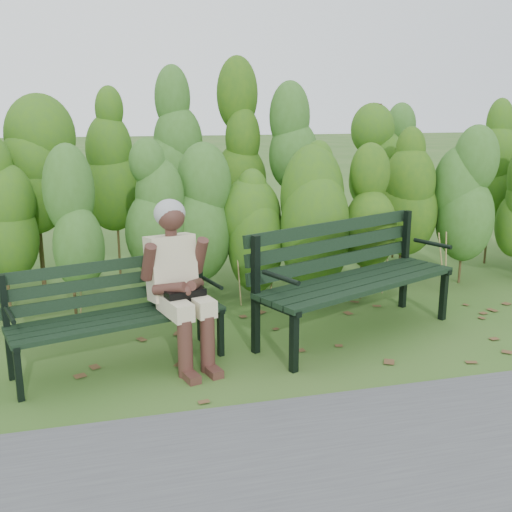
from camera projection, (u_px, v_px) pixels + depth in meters
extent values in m
plane|color=#2F5C1A|center=(266.00, 349.00, 5.20)|extent=(80.00, 80.00, 0.00)
cube|color=#474749|center=(378.00, 508.00, 3.13)|extent=(60.00, 2.50, 0.01)
cylinder|color=#47381E|center=(18.00, 281.00, 5.80)|extent=(0.03, 0.03, 0.80)
ellipsoid|color=#366220|center=(11.00, 216.00, 5.64)|extent=(0.64, 0.64, 1.44)
cylinder|color=#47381E|center=(83.00, 277.00, 5.95)|extent=(0.03, 0.03, 0.80)
ellipsoid|color=#366220|center=(79.00, 214.00, 5.79)|extent=(0.64, 0.64, 1.44)
cylinder|color=#47381E|center=(146.00, 273.00, 6.10)|extent=(0.03, 0.03, 0.80)
ellipsoid|color=#366220|center=(143.00, 211.00, 5.94)|extent=(0.64, 0.64, 1.44)
cylinder|color=#47381E|center=(205.00, 269.00, 6.25)|extent=(0.03, 0.03, 0.80)
ellipsoid|color=#366220|center=(204.00, 208.00, 6.09)|extent=(0.64, 0.64, 1.44)
cylinder|color=#47381E|center=(261.00, 265.00, 6.39)|extent=(0.03, 0.03, 0.80)
ellipsoid|color=#366220|center=(261.00, 206.00, 6.24)|extent=(0.64, 0.64, 1.44)
cylinder|color=#47381E|center=(315.00, 262.00, 6.54)|extent=(0.03, 0.03, 0.80)
ellipsoid|color=#366220|center=(317.00, 204.00, 6.39)|extent=(0.64, 0.64, 1.44)
cylinder|color=#47381E|center=(367.00, 258.00, 6.69)|extent=(0.03, 0.03, 0.80)
ellipsoid|color=#366220|center=(369.00, 201.00, 6.54)|extent=(0.64, 0.64, 1.44)
cylinder|color=#47381E|center=(416.00, 255.00, 6.84)|extent=(0.03, 0.03, 0.80)
ellipsoid|color=#366220|center=(420.00, 199.00, 6.69)|extent=(0.64, 0.64, 1.44)
cylinder|color=#47381E|center=(463.00, 252.00, 6.99)|extent=(0.03, 0.03, 0.80)
ellipsoid|color=#366220|center=(468.00, 197.00, 6.84)|extent=(0.64, 0.64, 1.44)
cylinder|color=#47381E|center=(508.00, 249.00, 7.14)|extent=(0.03, 0.03, 0.80)
cylinder|color=#47381E|center=(48.00, 243.00, 6.75)|extent=(0.04, 0.04, 1.10)
ellipsoid|color=#2E5B18|center=(41.00, 165.00, 6.54)|extent=(0.70, 0.70, 1.98)
cylinder|color=#47381E|center=(118.00, 239.00, 6.94)|extent=(0.04, 0.04, 1.10)
ellipsoid|color=#2E5B18|center=(113.00, 163.00, 6.73)|extent=(0.70, 0.70, 1.98)
cylinder|color=#47381E|center=(184.00, 236.00, 7.13)|extent=(0.04, 0.04, 1.10)
ellipsoid|color=#2E5B18|center=(182.00, 162.00, 6.92)|extent=(0.70, 0.70, 1.98)
cylinder|color=#47381E|center=(246.00, 233.00, 7.32)|extent=(0.04, 0.04, 1.10)
ellipsoid|color=#2E5B18|center=(246.00, 160.00, 7.10)|extent=(0.70, 0.70, 1.98)
cylinder|color=#47381E|center=(306.00, 229.00, 7.50)|extent=(0.04, 0.04, 1.10)
ellipsoid|color=#2E5B18|center=(307.00, 159.00, 7.29)|extent=(0.70, 0.70, 1.98)
cylinder|color=#47381E|center=(362.00, 227.00, 7.69)|extent=(0.04, 0.04, 1.10)
ellipsoid|color=#2E5B18|center=(365.00, 157.00, 7.48)|extent=(0.70, 0.70, 1.98)
cylinder|color=#47381E|center=(416.00, 224.00, 7.88)|extent=(0.04, 0.04, 1.10)
ellipsoid|color=#2E5B18|center=(420.00, 156.00, 7.67)|extent=(0.70, 0.70, 1.98)
cylinder|color=#47381E|center=(467.00, 221.00, 8.07)|extent=(0.04, 0.04, 1.10)
ellipsoid|color=#2E5B18|center=(473.00, 155.00, 7.85)|extent=(0.70, 0.70, 1.98)
cube|color=brown|center=(137.00, 353.00, 5.11)|extent=(0.10, 0.08, 0.01)
cube|color=brown|center=(115.00, 421.00, 4.00)|extent=(0.10, 0.08, 0.01)
cube|color=brown|center=(327.00, 326.00, 5.72)|extent=(0.11, 0.11, 0.01)
cube|color=brown|center=(438.00, 358.00, 4.99)|extent=(0.11, 0.11, 0.01)
cube|color=brown|center=(255.00, 315.00, 6.04)|extent=(0.11, 0.11, 0.01)
cube|color=brown|center=(93.00, 378.00, 4.63)|extent=(0.11, 0.11, 0.01)
cube|color=brown|center=(30.00, 345.00, 5.28)|extent=(0.11, 0.11, 0.01)
cube|color=brown|center=(132.00, 374.00, 4.70)|extent=(0.11, 0.11, 0.01)
cube|color=brown|center=(96.00, 367.00, 4.82)|extent=(0.11, 0.11, 0.01)
cube|color=brown|center=(238.00, 325.00, 5.76)|extent=(0.10, 0.11, 0.01)
cube|color=brown|center=(477.00, 309.00, 6.21)|extent=(0.10, 0.11, 0.01)
cube|color=brown|center=(285.00, 330.00, 5.62)|extent=(0.11, 0.11, 0.01)
cube|color=brown|center=(447.00, 370.00, 4.78)|extent=(0.11, 0.11, 0.01)
cube|color=brown|center=(415.00, 348.00, 5.22)|extent=(0.11, 0.11, 0.01)
cube|color=brown|center=(184.00, 340.00, 5.39)|extent=(0.09, 0.07, 0.01)
cube|color=brown|center=(104.00, 374.00, 4.70)|extent=(0.11, 0.11, 0.01)
cube|color=brown|center=(485.00, 293.00, 6.74)|extent=(0.11, 0.11, 0.01)
cube|color=brown|center=(16.00, 358.00, 5.01)|extent=(0.11, 0.11, 0.01)
cube|color=brown|center=(458.00, 316.00, 6.01)|extent=(0.11, 0.11, 0.01)
cube|color=brown|center=(409.00, 305.00, 6.33)|extent=(0.11, 0.11, 0.01)
cube|color=brown|center=(398.00, 350.00, 5.18)|extent=(0.11, 0.11, 0.01)
cube|color=brown|center=(458.00, 310.00, 6.20)|extent=(0.09, 0.11, 0.01)
cube|color=brown|center=(251.00, 320.00, 5.91)|extent=(0.11, 0.11, 0.01)
cube|color=brown|center=(25.00, 393.00, 4.39)|extent=(0.11, 0.10, 0.01)
cube|color=brown|center=(23.00, 382.00, 4.57)|extent=(0.11, 0.11, 0.01)
cube|color=black|center=(126.00, 325.00, 4.58)|extent=(1.64, 0.55, 0.04)
cube|color=black|center=(121.00, 321.00, 4.68)|extent=(1.64, 0.55, 0.04)
cube|color=black|center=(117.00, 316.00, 4.78)|extent=(1.64, 0.55, 0.04)
cube|color=black|center=(112.00, 312.00, 4.87)|extent=(1.64, 0.55, 0.04)
cube|color=black|center=(109.00, 297.00, 4.92)|extent=(1.63, 0.50, 0.10)
cube|color=black|center=(107.00, 282.00, 4.90)|extent=(1.63, 0.50, 0.10)
cube|color=black|center=(106.00, 266.00, 4.88)|extent=(1.63, 0.50, 0.10)
cube|color=black|center=(19.00, 374.00, 4.23)|extent=(0.06, 0.06, 0.42)
cube|color=black|center=(7.00, 328.00, 4.52)|extent=(0.06, 0.06, 0.84)
cube|color=black|center=(12.00, 340.00, 4.34)|extent=(0.17, 0.46, 0.04)
cylinder|color=black|center=(10.00, 315.00, 4.25)|extent=(0.13, 0.35, 0.03)
cube|color=black|center=(221.00, 332.00, 5.01)|extent=(0.06, 0.06, 0.42)
cube|color=black|center=(200.00, 296.00, 5.30)|extent=(0.06, 0.06, 0.84)
cube|color=black|center=(210.00, 304.00, 5.12)|extent=(0.17, 0.46, 0.04)
cylinder|color=black|center=(212.00, 283.00, 5.03)|extent=(0.13, 0.35, 0.03)
cube|color=black|center=(377.00, 287.00, 5.23)|extent=(1.93, 0.93, 0.05)
cube|color=black|center=(365.00, 284.00, 5.34)|extent=(1.93, 0.93, 0.05)
cube|color=black|center=(353.00, 280.00, 5.44)|extent=(1.93, 0.93, 0.05)
cube|color=black|center=(342.00, 277.00, 5.55)|extent=(1.93, 0.93, 0.05)
cube|color=black|center=(334.00, 261.00, 5.60)|extent=(1.91, 0.87, 0.12)
cube|color=black|center=(333.00, 245.00, 5.58)|extent=(1.91, 0.87, 0.12)
cube|color=black|center=(333.00, 228.00, 5.55)|extent=(1.91, 0.87, 0.12)
cube|color=black|center=(294.00, 341.00, 4.69)|extent=(0.07, 0.07, 0.51)
cube|color=black|center=(256.00, 295.00, 5.01)|extent=(0.07, 0.07, 1.02)
cube|color=black|center=(276.00, 306.00, 4.81)|extent=(0.28, 0.54, 0.05)
cylinder|color=black|center=(281.00, 277.00, 4.71)|extent=(0.21, 0.41, 0.04)
cube|color=black|center=(444.00, 295.00, 5.86)|extent=(0.07, 0.07, 0.51)
cube|color=black|center=(405.00, 260.00, 6.18)|extent=(0.07, 0.07, 1.02)
cube|color=black|center=(426.00, 267.00, 5.98)|extent=(0.28, 0.54, 0.05)
cylinder|color=black|center=(432.00, 244.00, 5.88)|extent=(0.21, 0.41, 0.04)
cube|color=beige|center=(175.00, 307.00, 4.70)|extent=(0.26, 0.47, 0.14)
cube|color=beige|center=(197.00, 303.00, 4.80)|extent=(0.26, 0.47, 0.14)
cylinder|color=#492820|center=(185.00, 348.00, 4.62)|extent=(0.14, 0.14, 0.46)
cylinder|color=#492820|center=(208.00, 344.00, 4.72)|extent=(0.14, 0.14, 0.46)
cube|color=#492820|center=(190.00, 376.00, 4.60)|extent=(0.15, 0.23, 0.06)
cube|color=#492820|center=(213.00, 371.00, 4.69)|extent=(0.15, 0.23, 0.06)
cube|color=beige|center=(171.00, 267.00, 4.93)|extent=(0.44, 0.36, 0.55)
cylinder|color=#492820|center=(171.00, 234.00, 4.85)|extent=(0.10, 0.10, 0.11)
sphere|color=#492820|center=(171.00, 217.00, 4.80)|extent=(0.22, 0.22, 0.22)
ellipsoid|color=gray|center=(170.00, 213.00, 4.82)|extent=(0.26, 0.24, 0.23)
cylinder|color=#492820|center=(149.00, 262.00, 4.73)|extent=(0.15, 0.24, 0.33)
cylinder|color=#492820|center=(200.00, 255.00, 4.95)|extent=(0.15, 0.24, 0.33)
cylinder|color=#492820|center=(169.00, 288.00, 4.72)|extent=(0.28, 0.24, 0.14)
cylinder|color=#492820|center=(195.00, 284.00, 4.83)|extent=(0.19, 0.30, 0.14)
sphere|color=#492820|center=(186.00, 291.00, 4.72)|extent=(0.12, 0.12, 0.12)
cube|color=black|center=(185.00, 300.00, 4.75)|extent=(0.34, 0.21, 0.17)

